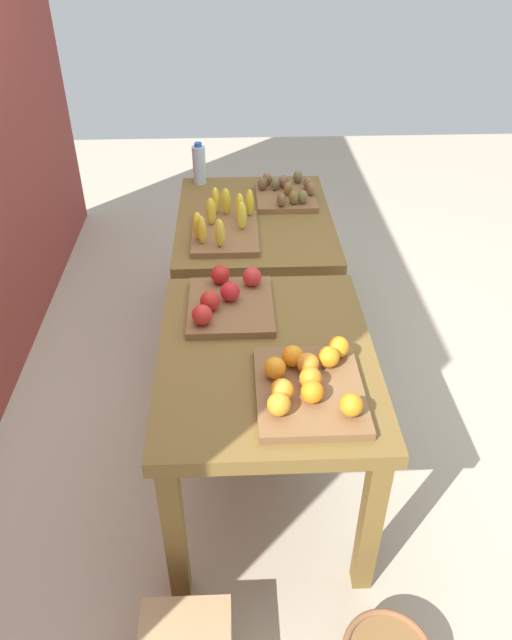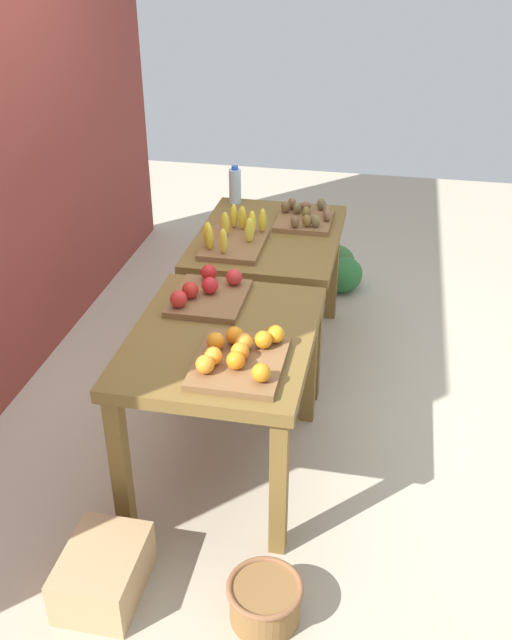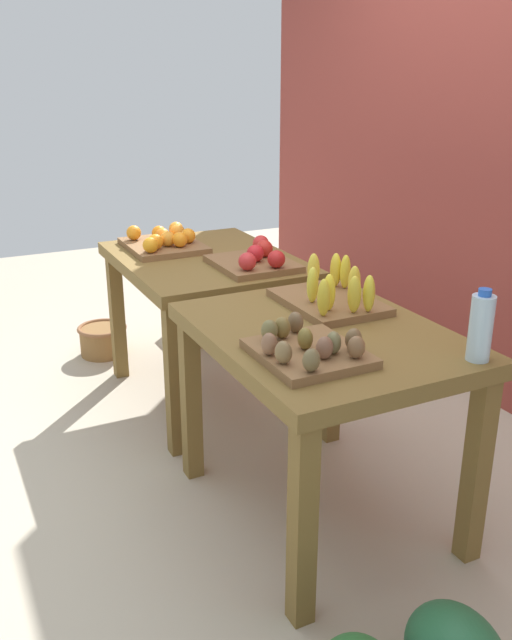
# 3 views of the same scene
# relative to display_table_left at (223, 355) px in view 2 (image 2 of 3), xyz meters

# --- Properties ---
(ground_plane) EXTENTS (8.00, 8.00, 0.00)m
(ground_plane) POSITION_rel_display_table_left_xyz_m (0.56, 0.00, -0.65)
(ground_plane) COLOR #B7AB93
(display_table_left) EXTENTS (1.04, 0.80, 0.76)m
(display_table_left) POSITION_rel_display_table_left_xyz_m (0.00, 0.00, 0.00)
(display_table_left) COLOR brown
(display_table_left) RESTS_ON ground_plane
(display_table_right) EXTENTS (1.04, 0.80, 0.76)m
(display_table_right) POSITION_rel_display_table_left_xyz_m (1.12, 0.00, 0.00)
(display_table_right) COLOR brown
(display_table_right) RESTS_ON ground_plane
(orange_bin) EXTENTS (0.44, 0.36, 0.11)m
(orange_bin) POSITION_rel_display_table_left_xyz_m (-0.23, -0.13, 0.15)
(orange_bin) COLOR brown
(orange_bin) RESTS_ON display_table_left
(apple_bin) EXTENTS (0.41, 0.34, 0.11)m
(apple_bin) POSITION_rel_display_table_left_xyz_m (0.29, 0.14, 0.15)
(apple_bin) COLOR brown
(apple_bin) RESTS_ON display_table_left
(banana_crate) EXTENTS (0.44, 0.32, 0.17)m
(banana_crate) POSITION_rel_display_table_left_xyz_m (0.92, 0.15, 0.16)
(banana_crate) COLOR brown
(banana_crate) RESTS_ON display_table_right
(kiwi_bin) EXTENTS (0.36, 0.32, 0.10)m
(kiwi_bin) POSITION_rel_display_table_left_xyz_m (1.32, -0.18, 0.15)
(kiwi_bin) COLOR brown
(kiwi_bin) RESTS_ON display_table_right
(water_bottle) EXTENTS (0.07, 0.07, 0.24)m
(water_bottle) POSITION_rel_display_table_left_xyz_m (1.57, 0.30, 0.22)
(water_bottle) COLOR silver
(water_bottle) RESTS_ON display_table_right
(watermelon_pile) EXTENTS (0.56, 0.62, 0.26)m
(watermelon_pile) POSITION_rel_display_table_left_xyz_m (2.05, -0.25, -0.53)
(watermelon_pile) COLOR #35662E
(watermelon_pile) RESTS_ON ground_plane
(wicker_basket) EXTENTS (0.30, 0.30, 0.18)m
(wicker_basket) POSITION_rel_display_table_left_xyz_m (-0.81, -0.35, -0.56)
(wicker_basket) COLOR olive
(wicker_basket) RESTS_ON ground_plane
(cardboard_produce_box) EXTENTS (0.40, 0.30, 0.21)m
(cardboard_produce_box) POSITION_rel_display_table_left_xyz_m (-0.82, 0.30, -0.54)
(cardboard_produce_box) COLOR tan
(cardboard_produce_box) RESTS_ON ground_plane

